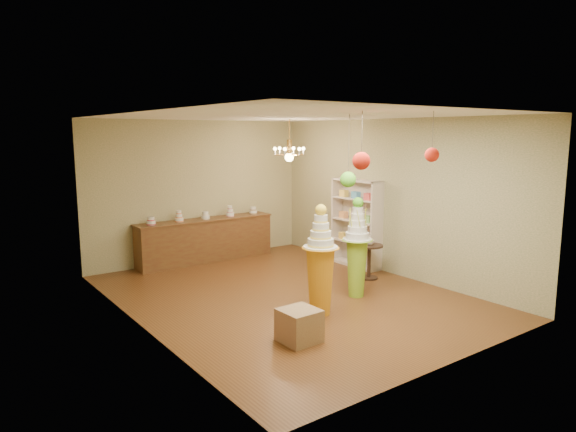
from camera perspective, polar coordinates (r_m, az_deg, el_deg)
floor at (r=8.79m, az=-0.08°, el=-8.86°), size 6.50×6.50×0.00m
ceiling at (r=8.37m, az=-0.08°, el=11.08°), size 6.50×6.50×0.00m
wall_back at (r=11.22m, az=-9.89°, el=2.78°), size 5.00×0.04×3.00m
wall_front at (r=6.17m, az=18.00°, el=-2.70°), size 5.00×0.04×3.00m
wall_left at (r=7.29m, az=-16.19°, el=-0.84°), size 0.04×6.50×3.00m
wall_right at (r=10.11m, az=11.46°, el=2.05°), size 0.04×6.50×3.00m
pedestal_green at (r=8.67m, az=7.66°, el=-4.37°), size 0.62×0.62×1.69m
pedestal_orange at (r=7.78m, az=3.61°, el=-6.11°), size 0.68×0.68×1.69m
burlap_riser at (r=6.92m, az=1.26°, el=-12.05°), size 0.49×0.49×0.43m
sideboard at (r=11.13m, az=-9.11°, el=-2.57°), size 3.04×0.54×1.16m
shelving_unit at (r=10.64m, az=7.60°, el=-0.76°), size 0.33×1.20×1.80m
round_table at (r=9.81m, az=9.00°, el=-4.50°), size 0.51×0.51×0.66m
vase at (r=9.74m, az=9.05°, el=-2.65°), size 0.22×0.22×0.18m
pom_red_left at (r=6.61m, az=8.15°, el=6.09°), size 0.23×0.23×0.74m
pom_green_mid at (r=7.82m, az=6.69°, el=4.06°), size 0.24×0.24×1.09m
pom_red_right at (r=6.78m, az=15.70°, el=6.58°), size 0.18×0.18×0.64m
chandelier at (r=10.32m, az=0.14°, el=6.84°), size 0.87×0.87×0.85m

